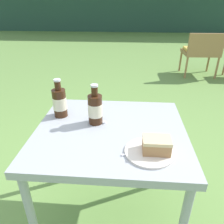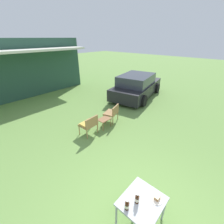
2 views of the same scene
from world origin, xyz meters
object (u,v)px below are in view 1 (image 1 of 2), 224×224
patio_table (111,141)px  cake_on_plate (153,148)px  wicker_chair_cushioned (201,50)px  cola_bottle_far (60,102)px  cola_bottle_near (95,109)px

patio_table → cake_on_plate: size_ratio=3.55×
wicker_chair_cushioned → cola_bottle_far: size_ratio=3.49×
patio_table → cake_on_plate: bearing=-41.8°
cake_on_plate → patio_table: bearing=138.2°
wicker_chair_cushioned → cola_bottle_far: bearing=58.6°
cake_on_plate → cola_bottle_near: size_ratio=0.99×
cake_on_plate → cola_bottle_far: size_ratio=0.99×
cola_bottle_near → cola_bottle_far: (-0.21, 0.07, 0.00)m
cake_on_plate → cola_bottle_near: bearing=140.1°
wicker_chair_cushioned → cake_on_plate: bearing=68.4°
wicker_chair_cushioned → cake_on_plate: wicker_chair_cushioned is taller
cake_on_plate → cola_bottle_near: (-0.29, 0.25, 0.06)m
patio_table → cola_bottle_near: (-0.09, 0.06, 0.16)m
wicker_chair_cushioned → cola_bottle_far: cola_bottle_far is taller
wicker_chair_cushioned → cola_bottle_near: cola_bottle_near is taller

